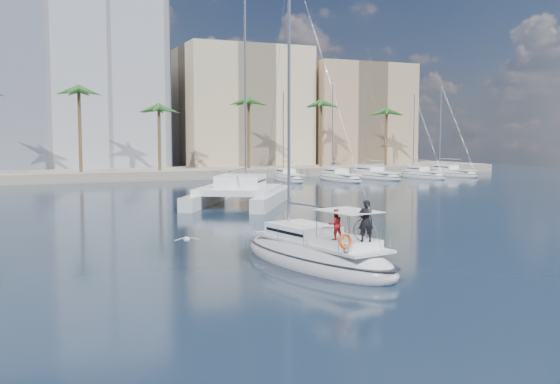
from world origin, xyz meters
name	(u,v)px	position (x,y,z in m)	size (l,w,h in m)	color
ground	(305,259)	(0.00, 0.00, 0.00)	(160.00, 160.00, 0.00)	black
quay	(114,174)	(0.00, 61.00, 0.60)	(120.00, 14.00, 1.20)	gray
building_modern	(15,80)	(-12.00, 73.00, 14.00)	(42.00, 16.00, 28.00)	silver
building_beige	(242,110)	(22.00, 70.00, 10.00)	(20.00, 14.00, 20.00)	beige
building_tan_right	(355,118)	(42.00, 68.00, 9.00)	(18.00, 12.00, 18.00)	tan
palm_centre	(117,102)	(0.00, 57.00, 10.28)	(3.60, 3.60, 12.30)	brown
palm_right	(345,107)	(34.00, 57.00, 10.28)	(3.60, 3.60, 12.30)	brown
main_sloop	(316,254)	(-0.18, -1.51, 0.50)	(5.18, 10.71, 15.26)	silver
catamaran	(240,190)	(5.16, 23.82, 1.19)	(13.12, 15.20, 19.73)	silver
seagull	(186,239)	(-5.21, 2.44, 0.92)	(1.23, 0.53, 0.23)	silver
moored_yacht_a	(288,181)	(20.00, 47.00, 0.00)	(2.72, 9.35, 11.90)	silver
moored_yacht_b	(340,181)	(26.50, 45.00, 0.00)	(3.14, 10.78, 13.72)	silver
moored_yacht_c	(374,178)	(33.00, 47.00, 0.00)	(3.55, 12.21, 15.54)	silver
moored_yacht_d	(422,178)	(39.50, 45.00, 0.00)	(2.72, 9.35, 11.90)	silver
moored_yacht_e	(450,176)	(46.00, 47.00, 0.00)	(3.14, 10.78, 13.72)	silver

